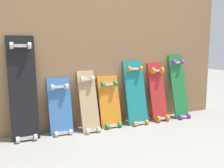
{
  "coord_description": "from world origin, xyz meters",
  "views": [
    {
      "loc": [
        -1.05,
        -2.28,
        0.8
      ],
      "look_at": [
        0.0,
        -0.07,
        0.44
      ],
      "focal_mm": 40.42,
      "sensor_mm": 36.0,
      "label": 1
    }
  ],
  "objects_px": {
    "skateboard_black": "(23,92)",
    "skateboard_teal": "(136,96)",
    "skateboard_orange": "(110,105)",
    "skateboard_green": "(179,90)",
    "skateboard_red": "(158,95)",
    "skateboard_blue": "(61,110)",
    "skateboard_natural": "(89,105)"
  },
  "relations": [
    {
      "from": "skateboard_black",
      "to": "skateboard_green",
      "type": "relative_size",
      "value": 1.24
    },
    {
      "from": "skateboard_black",
      "to": "skateboard_red",
      "type": "height_order",
      "value": "skateboard_black"
    },
    {
      "from": "skateboard_blue",
      "to": "skateboard_green",
      "type": "bearing_deg",
      "value": -1.1
    },
    {
      "from": "skateboard_black",
      "to": "skateboard_green",
      "type": "distance_m",
      "value": 1.68
    },
    {
      "from": "skateboard_blue",
      "to": "skateboard_natural",
      "type": "xyz_separation_m",
      "value": [
        0.27,
        -0.03,
        0.03
      ]
    },
    {
      "from": "skateboard_black",
      "to": "skateboard_teal",
      "type": "bearing_deg",
      "value": -1.06
    },
    {
      "from": "skateboard_red",
      "to": "skateboard_natural",
      "type": "bearing_deg",
      "value": -179.08
    },
    {
      "from": "skateboard_blue",
      "to": "skateboard_teal",
      "type": "xyz_separation_m",
      "value": [
        0.8,
        -0.02,
        0.07
      ]
    },
    {
      "from": "skateboard_black",
      "to": "skateboard_green",
      "type": "xyz_separation_m",
      "value": [
        1.68,
        -0.03,
        -0.1
      ]
    },
    {
      "from": "skateboard_black",
      "to": "skateboard_natural",
      "type": "relative_size",
      "value": 1.5
    },
    {
      "from": "skateboard_red",
      "to": "skateboard_green",
      "type": "relative_size",
      "value": 0.88
    },
    {
      "from": "skateboard_red",
      "to": "skateboard_orange",
      "type": "bearing_deg",
      "value": 178.65
    },
    {
      "from": "skateboard_blue",
      "to": "skateboard_red",
      "type": "relative_size",
      "value": 0.86
    },
    {
      "from": "skateboard_black",
      "to": "skateboard_orange",
      "type": "relative_size",
      "value": 1.66
    },
    {
      "from": "skateboard_orange",
      "to": "skateboard_teal",
      "type": "relative_size",
      "value": 0.8
    },
    {
      "from": "skateboard_blue",
      "to": "skateboard_red",
      "type": "xyz_separation_m",
      "value": [
        1.08,
        -0.02,
        0.06
      ]
    },
    {
      "from": "skateboard_black",
      "to": "skateboard_orange",
      "type": "distance_m",
      "value": 0.84
    },
    {
      "from": "skateboard_black",
      "to": "skateboard_natural",
      "type": "distance_m",
      "value": 0.61
    },
    {
      "from": "skateboard_blue",
      "to": "skateboard_green",
      "type": "distance_m",
      "value": 1.36
    },
    {
      "from": "skateboard_black",
      "to": "skateboard_teal",
      "type": "height_order",
      "value": "skateboard_black"
    },
    {
      "from": "skateboard_teal",
      "to": "skateboard_green",
      "type": "distance_m",
      "value": 0.56
    },
    {
      "from": "skateboard_orange",
      "to": "skateboard_green",
      "type": "height_order",
      "value": "skateboard_green"
    },
    {
      "from": "skateboard_blue",
      "to": "skateboard_natural",
      "type": "height_order",
      "value": "skateboard_natural"
    },
    {
      "from": "skateboard_orange",
      "to": "skateboard_teal",
      "type": "distance_m",
      "value": 0.3
    },
    {
      "from": "skateboard_blue",
      "to": "skateboard_natural",
      "type": "bearing_deg",
      "value": -6.49
    },
    {
      "from": "skateboard_red",
      "to": "skateboard_black",
      "type": "bearing_deg",
      "value": 179.26
    },
    {
      "from": "skateboard_black",
      "to": "skateboard_teal",
      "type": "xyz_separation_m",
      "value": [
        1.11,
        -0.02,
        -0.12
      ]
    },
    {
      "from": "skateboard_black",
      "to": "skateboard_natural",
      "type": "height_order",
      "value": "skateboard_black"
    },
    {
      "from": "skateboard_black",
      "to": "skateboard_red",
      "type": "bearing_deg",
      "value": -0.74
    },
    {
      "from": "skateboard_red",
      "to": "skateboard_green",
      "type": "height_order",
      "value": "skateboard_green"
    },
    {
      "from": "skateboard_blue",
      "to": "skateboard_natural",
      "type": "relative_size",
      "value": 0.92
    },
    {
      "from": "skateboard_black",
      "to": "skateboard_green",
      "type": "bearing_deg",
      "value": -0.91
    }
  ]
}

